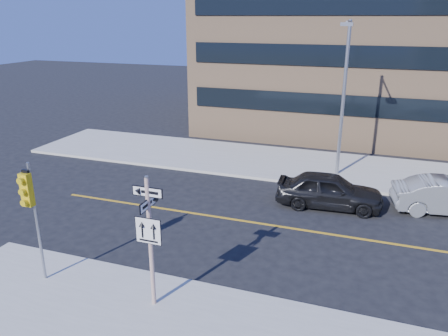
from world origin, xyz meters
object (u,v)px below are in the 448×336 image
at_px(sign_pole, 150,235).
at_px(parked_car_a, 329,190).
at_px(traffic_signal, 29,199).
at_px(streetlight_a, 344,90).

height_order(sign_pole, parked_car_a, sign_pole).
height_order(traffic_signal, parked_car_a, traffic_signal).
distance_m(sign_pole, parked_car_a, 10.22).
relative_size(sign_pole, traffic_signal, 1.02).
height_order(traffic_signal, streetlight_a, streetlight_a).
bearing_deg(sign_pole, traffic_signal, -177.89).
relative_size(parked_car_a, streetlight_a, 0.59).
xyz_separation_m(parked_car_a, streetlight_a, (-0.04, 4.02, 3.95)).
distance_m(sign_pole, streetlight_a, 14.05).
relative_size(traffic_signal, parked_car_a, 0.85).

